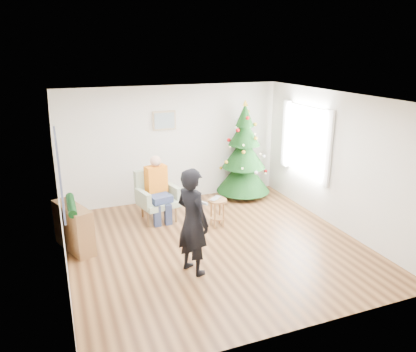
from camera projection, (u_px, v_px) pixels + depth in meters
name	position (u px, v px, depth m)	size (l,w,h in m)	color
floor	(215.00, 245.00, 7.24)	(5.00, 5.00, 0.00)	brown
ceiling	(216.00, 98.00, 6.46)	(5.00, 5.00, 0.00)	white
wall_back	(173.00, 144.00, 9.07)	(5.00, 5.00, 0.00)	silver
wall_front	(298.00, 237.00, 4.63)	(5.00, 5.00, 0.00)	silver
wall_left	(59.00, 194.00, 5.99)	(5.00, 5.00, 0.00)	silver
wall_right	(337.00, 161.00, 7.71)	(5.00, 5.00, 0.00)	silver
window_panel	(306.00, 140.00, 8.53)	(0.04, 1.30, 1.40)	white
curtains	(305.00, 140.00, 8.52)	(0.05, 1.75, 1.50)	white
christmas_tree	(244.00, 154.00, 9.38)	(1.25, 1.25, 2.26)	#3F2816
stool	(217.00, 212.00, 7.92)	(0.37, 0.37, 0.56)	brown
laptop	(217.00, 199.00, 7.84)	(0.31, 0.20, 0.02)	silver
armchair	(157.00, 201.00, 8.25)	(0.88, 0.84, 1.01)	#99AB8A
seated_person	(158.00, 188.00, 8.11)	(0.49, 0.66, 1.32)	navy
standing_man	(193.00, 222.00, 6.14)	(0.62, 0.40, 1.69)	black
game_controller	(204.00, 203.00, 6.09)	(0.04, 0.13, 0.04)	white
console	(74.00, 228.00, 6.98)	(0.30, 1.00, 0.80)	brown
garland	(71.00, 205.00, 6.86)	(0.14, 0.14, 0.90)	black
tapestry	(59.00, 172.00, 6.19)	(0.03, 1.50, 1.15)	black
framed_picture	(164.00, 121.00, 8.80)	(0.52, 0.05, 0.42)	tan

